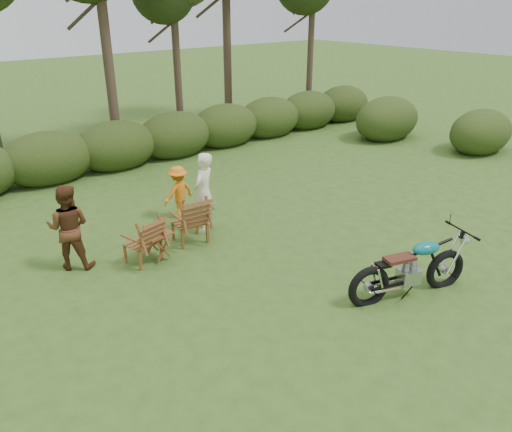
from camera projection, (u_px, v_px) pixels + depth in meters
ground at (343, 291)px, 8.67m from camera, size 80.00×80.00×0.00m
tree_line at (108, 31)px, 14.33m from camera, size 22.52×11.62×8.14m
motorcycle at (406, 294)px, 8.60m from camera, size 2.33×1.46×1.25m
lawn_chair_right at (191, 241)px, 10.45m from camera, size 0.79×0.79×1.04m
lawn_chair_left at (144, 261)px, 9.65m from camera, size 0.78×0.78×0.96m
side_table at (157, 246)px, 9.62m from camera, size 0.62×0.54×0.56m
cup at (155, 231)px, 9.48m from camera, size 0.14×0.14×0.09m
adult_a at (205, 230)px, 10.96m from camera, size 0.76×0.68×1.75m
adult_b at (75, 266)px, 9.49m from camera, size 1.01×0.97×1.64m
child at (180, 217)px, 11.62m from camera, size 0.86×0.58×1.23m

